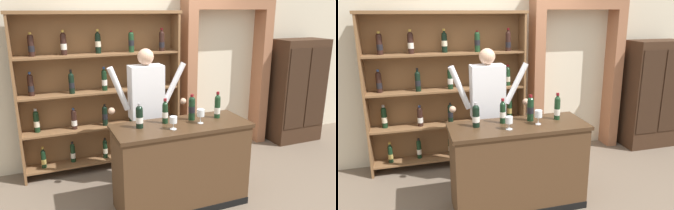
{
  "view_description": "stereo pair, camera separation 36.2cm",
  "coord_description": "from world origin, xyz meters",
  "views": [
    {
      "loc": [
        -1.5,
        -3.2,
        2.2
      ],
      "look_at": [
        -0.16,
        0.13,
        1.18
      ],
      "focal_mm": 36.22,
      "sensor_mm": 36.0,
      "label": 1
    },
    {
      "loc": [
        -1.15,
        -3.31,
        2.2
      ],
      "look_at": [
        -0.16,
        0.13,
        1.18
      ],
      "focal_mm": 36.22,
      "sensor_mm": 36.0,
      "label": 2
    }
  ],
  "objects": [
    {
      "name": "wine_glass_spare",
      "position": [
        -0.2,
        -0.11,
        1.08
      ],
      "size": [
        0.08,
        0.08,
        0.14
      ],
      "color": "silver",
      "rests_on": "tasting_counter"
    },
    {
      "name": "tasting_bottle_rosso",
      "position": [
        0.42,
        0.06,
        1.12
      ],
      "size": [
        0.07,
        0.07,
        0.31
      ],
      "color": "#19381E",
      "rests_on": "tasting_counter"
    },
    {
      "name": "tasting_bottle_riserva",
      "position": [
        -0.51,
        0.06,
        1.11
      ],
      "size": [
        0.08,
        0.08,
        0.27
      ],
      "color": "black",
      "rests_on": "tasting_counter"
    },
    {
      "name": "archway_doorway",
      "position": [
        1.33,
        1.48,
        1.46
      ],
      "size": [
        1.48,
        0.45,
        2.53
      ],
      "color": "#9E6647",
      "rests_on": "ground"
    },
    {
      "name": "ground_plane",
      "position": [
        0.0,
        0.0,
        -0.01
      ],
      "size": [
        14.0,
        14.0,
        0.02
      ],
      "primitive_type": "cube",
      "color": "#6B5B4C"
    },
    {
      "name": "shopkeeper",
      "position": [
        -0.26,
        0.58,
        1.09
      ],
      "size": [
        1.0,
        0.22,
        1.75
      ],
      "color": "#2D3347",
      "rests_on": "ground"
    },
    {
      "name": "back_wall",
      "position": [
        -0.0,
        1.6,
        1.57
      ],
      "size": [
        12.0,
        0.19,
        3.14
      ],
      "color": "beige",
      "rests_on": "ground"
    },
    {
      "name": "wine_shelf",
      "position": [
        -0.66,
        1.32,
        1.16
      ],
      "size": [
        2.21,
        0.32,
        2.18
      ],
      "color": "brown",
      "rests_on": "ground"
    },
    {
      "name": "side_cabinet",
      "position": [
        2.6,
        1.16,
        0.86
      ],
      "size": [
        0.86,
        0.47,
        1.73
      ],
      "color": "#382316",
      "rests_on": "ground"
    },
    {
      "name": "tasting_counter",
      "position": [
        -0.05,
        -0.0,
        0.49
      ],
      "size": [
        1.52,
        0.59,
        0.98
      ],
      "color": "#4C331E",
      "rests_on": "ground"
    },
    {
      "name": "tasting_bottle_chianti",
      "position": [
        0.12,
        0.1,
        1.13
      ],
      "size": [
        0.08,
        0.08,
        0.3
      ],
      "color": "black",
      "rests_on": "tasting_counter"
    },
    {
      "name": "wine_glass_right",
      "position": [
        0.16,
        -0.05,
        1.09
      ],
      "size": [
        0.08,
        0.08,
        0.16
      ],
      "color": "silver",
      "rests_on": "tasting_counter"
    },
    {
      "name": "tasting_bottle_grappa",
      "position": [
        -0.21,
        0.1,
        1.11
      ],
      "size": [
        0.07,
        0.07,
        0.28
      ],
      "color": "black",
      "rests_on": "tasting_counter"
    }
  ]
}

